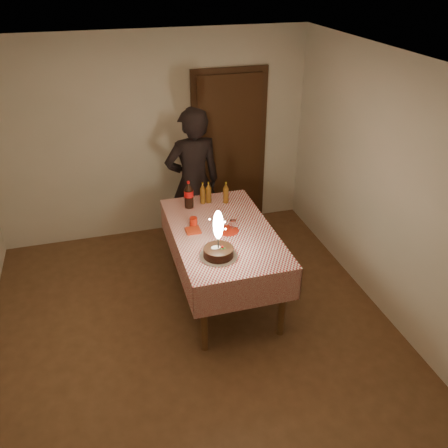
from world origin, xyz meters
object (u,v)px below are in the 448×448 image
(clear_cup, at_px, (233,224))
(dining_table, at_px, (223,239))
(amber_bottle_left, at_px, (203,194))
(photographer, at_px, (193,183))
(cola_bottle, at_px, (189,195))
(amber_bottle_right, at_px, (226,193))
(amber_bottle_mid, at_px, (209,193))
(birthday_cake, at_px, (218,246))
(red_plate, at_px, (228,231))
(red_cup, at_px, (193,222))

(clear_cup, bearing_deg, dining_table, -172.17)
(amber_bottle_left, distance_m, photographer, 0.39)
(cola_bottle, bearing_deg, photographer, 71.18)
(dining_table, xyz_separation_m, amber_bottle_right, (0.21, 0.59, 0.23))
(amber_bottle_mid, bearing_deg, amber_bottle_left, 177.47)
(dining_table, relative_size, photographer, 0.93)
(birthday_cake, relative_size, photographer, 0.26)
(photographer, bearing_deg, amber_bottle_right, -58.41)
(clear_cup, bearing_deg, amber_bottle_left, 104.36)
(amber_bottle_mid, distance_m, photographer, 0.40)
(amber_bottle_mid, relative_size, photographer, 0.14)
(dining_table, distance_m, red_plate, 0.13)
(red_cup, height_order, amber_bottle_left, amber_bottle_left)
(red_plate, height_order, photographer, photographer)
(red_cup, xyz_separation_m, clear_cup, (0.38, -0.15, -0.01))
(dining_table, relative_size, birthday_cake, 3.54)
(photographer, bearing_deg, red_plate, -83.62)
(amber_bottle_right, bearing_deg, birthday_cake, -109.76)
(birthday_cake, height_order, clear_cup, birthday_cake)
(amber_bottle_mid, bearing_deg, birthday_cake, -99.70)
(dining_table, bearing_deg, amber_bottle_mid, 88.35)
(cola_bottle, bearing_deg, amber_bottle_mid, 13.01)
(birthday_cake, bearing_deg, amber_bottle_left, 83.78)
(amber_bottle_left, height_order, amber_bottle_mid, same)
(red_cup, xyz_separation_m, amber_bottle_right, (0.48, 0.43, 0.07))
(amber_bottle_right, distance_m, photographer, 0.53)
(dining_table, bearing_deg, cola_bottle, 110.45)
(amber_bottle_mid, bearing_deg, photographer, 103.01)
(amber_bottle_right, xyz_separation_m, photographer, (-0.28, 0.45, -0.04))
(red_cup, height_order, amber_bottle_mid, amber_bottle_mid)
(birthday_cake, relative_size, amber_bottle_mid, 1.91)
(clear_cup, height_order, amber_bottle_right, amber_bottle_right)
(red_cup, bearing_deg, cola_bottle, 83.69)
(cola_bottle, bearing_deg, dining_table, -69.55)
(clear_cup, bearing_deg, amber_bottle_right, 81.00)
(birthday_cake, height_order, amber_bottle_left, birthday_cake)
(birthday_cake, bearing_deg, red_plate, 62.55)
(red_plate, bearing_deg, red_cup, 148.25)
(dining_table, distance_m, birthday_cake, 0.54)
(clear_cup, distance_m, amber_bottle_right, 0.59)
(red_plate, xyz_separation_m, clear_cup, (0.07, 0.05, 0.04))
(red_plate, height_order, clear_cup, clear_cup)
(birthday_cake, bearing_deg, amber_bottle_mid, 80.30)
(birthday_cake, bearing_deg, cola_bottle, 92.83)
(red_plate, bearing_deg, cola_bottle, 113.35)
(red_plate, distance_m, amber_bottle_right, 0.65)
(birthday_cake, bearing_deg, clear_cup, 58.82)
(dining_table, relative_size, cola_bottle, 5.42)
(photographer, bearing_deg, dining_table, -86.10)
(amber_bottle_mid, bearing_deg, cola_bottle, -166.99)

